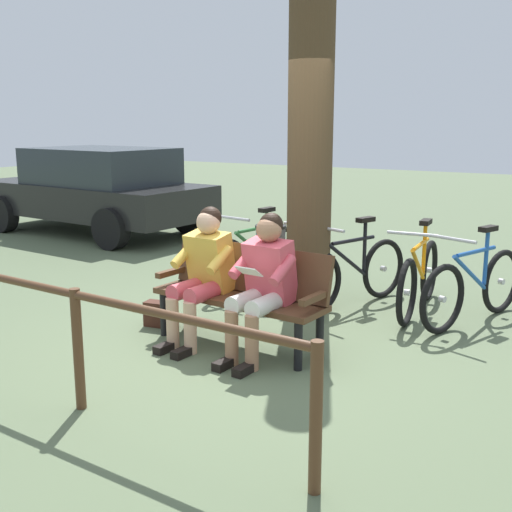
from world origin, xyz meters
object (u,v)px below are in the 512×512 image
Objects in this scene: litter_bin at (271,262)px; bicycle_purple at (309,264)px; person_companion at (203,269)px; bicycle_orange at (352,273)px; handbag at (160,314)px; tree_trunk at (310,137)px; bench at (243,288)px; bicycle_blue at (257,258)px; bicycle_red at (474,287)px; parked_car at (97,189)px; bicycle_green at (419,278)px; person_reading at (263,279)px.

litter_bin is 0.52× the size of bicycle_purple.
person_companion reaches higher than bicycle_orange.
tree_trunk is (-0.96, -1.21, 1.66)m from handbag.
litter_bin is at bearing -78.49° from person_companion.
bicycle_orange reaches higher than litter_bin.
bicycle_blue is at bearing -58.22° from bench.
bicycle_red is 1.00× the size of bicycle_orange.
bicycle_red is 0.96× the size of bicycle_blue.
person_companion is 1.46× the size of litter_bin.
bicycle_purple is (0.23, -1.74, -0.15)m from bench.
bench is at bearing 149.87° from parked_car.
handbag is 0.19× the size of bicycle_red.
handbag is at bearing 74.10° from litter_bin.
bicycle_red is 1.02× the size of bicycle_purple.
bicycle_red is at bearing 65.45° from bicycle_purple.
bicycle_blue is (0.65, 0.06, 0.00)m from bicycle_purple.
bicycle_purple is 0.65m from bicycle_blue.
bicycle_green reaches higher than bench.
bicycle_blue is (0.91, -0.48, -1.42)m from tree_trunk.
bicycle_red is at bearing -129.78° from bench.
parked_car is at bearing -29.49° from bench.
bicycle_blue is (-0.05, -1.69, 0.24)m from handbag.
person_companion is 1.87m from bicycle_orange.
person_companion is 0.76× the size of bicycle_purple.
handbag is 2.64m from bicycle_green.
bicycle_orange and bicycle_blue have the same top height.
bench is 1.74m from tree_trunk.
bench is 1.01× the size of bicycle_red.
bicycle_green is (-1.02, -1.74, -0.15)m from bench.
bicycle_orange reaches higher than handbag.
person_companion is 0.34× the size of tree_trunk.
tree_trunk is 2.21× the size of bicycle_orange.
bench is 1.62m from bicycle_orange.
handbag is at bearing -7.74° from person_companion.
bicycle_red and bicycle_blue have the same top height.
bicycle_blue is (1.24, -0.10, 0.00)m from bicycle_orange.
person_reading is at bearing -6.22° from bicycle_purple.
parked_car is at bearing -23.61° from litter_bin.
tree_trunk is 4.33× the size of litter_bin.
person_reading is 1.46× the size of litter_bin.
tree_trunk is 1.82m from bicycle_green.
bicycle_green is 0.68m from bicycle_orange.
person_reading is at bearing 150.00° from parked_car.
person_reading reaches higher than bicycle_orange.
tree_trunk is 2.25× the size of bicycle_purple.
bench is 2.02m from bicycle_green.
bicycle_blue is at bearing -75.57° from bicycle_orange.
handbag is at bearing -20.04° from bicycle_orange.
bicycle_green and bicycle_blue have the same top height.
handbag is 1.49m from litter_bin.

